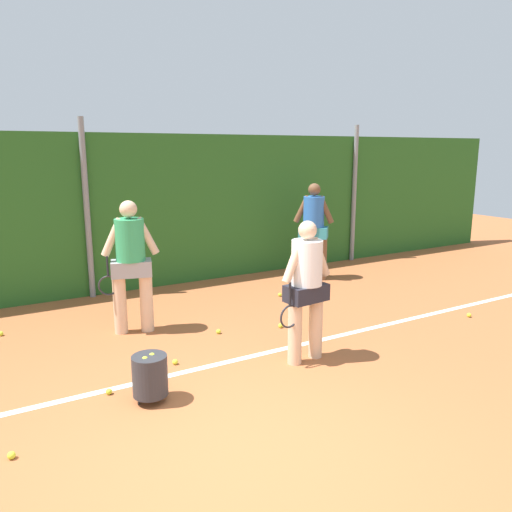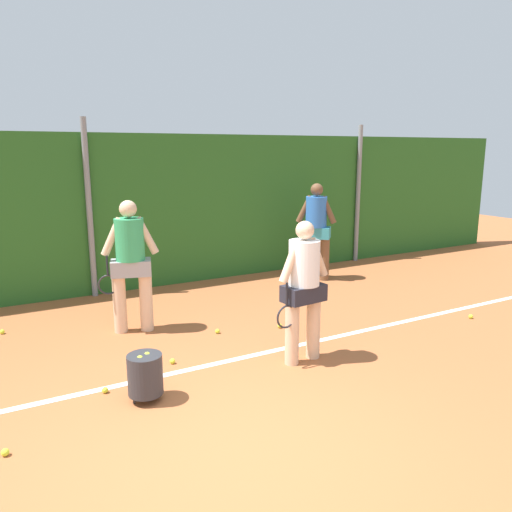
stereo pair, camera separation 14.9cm
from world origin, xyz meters
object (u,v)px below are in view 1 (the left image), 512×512
at_px(player_foreground_near, 306,284).
at_px(tennis_ball_3, 281,326).
at_px(tennis_ball_2, 109,392).
at_px(tennis_ball_5, 1,334).
at_px(tennis_ball_6, 11,455).
at_px(player_midcourt, 131,260).
at_px(tennis_ball_0, 469,315).
at_px(tennis_ball_8, 280,295).
at_px(tennis_ball_1, 175,362).
at_px(ball_hopper, 150,375).
at_px(player_backcourt_far, 313,226).
at_px(tennis_ball_11, 219,331).

xyz_separation_m(player_foreground_near, tennis_ball_3, (0.36, 1.10, -0.94)).
distance_m(tennis_ball_2, tennis_ball_3, 2.78).
xyz_separation_m(tennis_ball_3, tennis_ball_5, (-3.54, 1.69, 0.00)).
bearing_deg(tennis_ball_6, player_midcourt, 53.74).
height_order(player_midcourt, tennis_ball_0, player_midcourt).
bearing_deg(tennis_ball_8, tennis_ball_5, 175.39).
height_order(tennis_ball_2, tennis_ball_8, same).
bearing_deg(tennis_ball_1, tennis_ball_3, 13.22).
height_order(player_foreground_near, tennis_ball_2, player_foreground_near).
xyz_separation_m(ball_hopper, tennis_ball_8, (3.19, 2.49, -0.26)).
bearing_deg(tennis_ball_2, player_backcourt_far, 30.72).
bearing_deg(player_backcourt_far, tennis_ball_5, -132.92).
distance_m(player_backcourt_far, tennis_ball_1, 4.70).
distance_m(tennis_ball_0, tennis_ball_11, 3.89).
distance_m(player_backcourt_far, tennis_ball_2, 5.62).
distance_m(player_backcourt_far, tennis_ball_8, 1.75).
bearing_deg(tennis_ball_6, tennis_ball_11, 32.17).
xyz_separation_m(tennis_ball_2, tennis_ball_11, (1.79, 1.02, 0.00)).
distance_m(player_midcourt, ball_hopper, 2.25).
distance_m(player_foreground_near, tennis_ball_11, 1.72).
distance_m(ball_hopper, tennis_ball_6, 1.40).
bearing_deg(player_midcourt, ball_hopper, 93.98).
bearing_deg(player_midcourt, tennis_ball_8, -155.12).
xyz_separation_m(tennis_ball_0, tennis_ball_8, (-1.93, 2.41, 0.00)).
height_order(tennis_ball_1, tennis_ball_3, same).
bearing_deg(tennis_ball_1, player_midcourt, 93.96).
xyz_separation_m(player_foreground_near, tennis_ball_0, (3.14, 0.03, -0.94)).
distance_m(player_foreground_near, tennis_ball_1, 1.84).
bearing_deg(ball_hopper, tennis_ball_5, 113.07).
bearing_deg(tennis_ball_11, player_backcourt_far, 31.29).
distance_m(player_backcourt_far, tennis_ball_3, 3.09).
relative_size(tennis_ball_1, tennis_ball_5, 1.00).
distance_m(tennis_ball_0, tennis_ball_1, 4.62).
relative_size(player_foreground_near, tennis_ball_3, 26.23).
xyz_separation_m(player_backcourt_far, tennis_ball_0, (0.70, -3.11, -1.04)).
height_order(tennis_ball_2, tennis_ball_5, same).
relative_size(player_foreground_near, tennis_ball_5, 26.23).
xyz_separation_m(ball_hopper, tennis_ball_3, (2.33, 1.15, -0.26)).
relative_size(player_midcourt, player_backcourt_far, 0.98).
xyz_separation_m(player_midcourt, tennis_ball_8, (2.74, 0.41, -1.01)).
bearing_deg(tennis_ball_11, player_foreground_near, -68.53).
bearing_deg(tennis_ball_2, player_midcourt, 65.14).
bearing_deg(tennis_ball_3, player_foreground_near, -108.04).
relative_size(player_backcourt_far, tennis_ball_11, 28.84).
bearing_deg(tennis_ball_0, player_backcourt_far, 102.73).
relative_size(tennis_ball_2, tennis_ball_3, 1.00).
relative_size(tennis_ball_0, tennis_ball_1, 1.00).
distance_m(tennis_ball_0, tennis_ball_3, 2.98).
bearing_deg(tennis_ball_8, tennis_ball_0, -51.30).
relative_size(tennis_ball_5, tennis_ball_6, 1.00).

